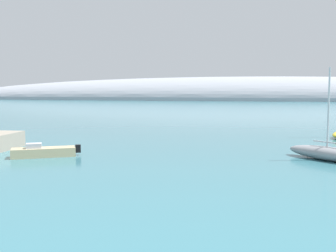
{
  "coord_description": "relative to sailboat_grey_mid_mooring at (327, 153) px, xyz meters",
  "views": [
    {
      "loc": [
        7.64,
        -4.32,
        5.52
      ],
      "look_at": [
        0.16,
        29.59,
        2.41
      ],
      "focal_mm": 42.75,
      "sensor_mm": 36.0,
      "label": 1
    }
  ],
  "objects": [
    {
      "name": "sailboat_grey_mid_mooring",
      "position": [
        0.0,
        0.0,
        0.0
      ],
      "size": [
        6.36,
        6.11,
        7.31
      ],
      "rotation": [
        0.0,
        0.0,
        2.39
      ],
      "color": "gray",
      "rests_on": "water"
    },
    {
      "name": "distant_ridge",
      "position": [
        -13.42,
        194.19,
        -0.58
      ],
      "size": [
        371.46,
        50.1,
        26.12
      ],
      "primitive_type": "ellipsoid",
      "color": "#999EA8",
      "rests_on": "ground"
    },
    {
      "name": "motorboat_sand_alongside_breakwater",
      "position": [
        -22.77,
        -3.3,
        -0.16
      ],
      "size": [
        5.35,
        3.92,
        1.15
      ],
      "rotation": [
        0.0,
        0.0,
        3.65
      ],
      "color": "#C6B284",
      "rests_on": "water"
    }
  ]
}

